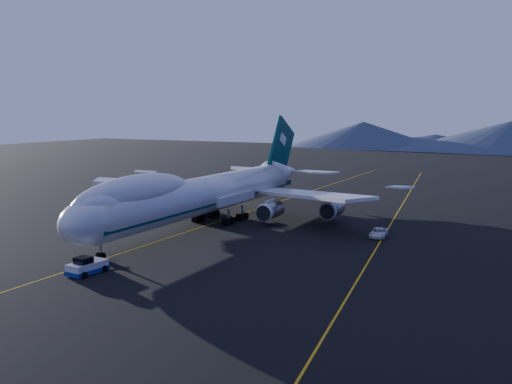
% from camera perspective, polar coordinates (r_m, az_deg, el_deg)
% --- Properties ---
extents(ground, '(500.00, 500.00, 0.00)m').
position_cam_1_polar(ground, '(102.03, -5.14, -3.40)').
color(ground, black).
rests_on(ground, ground).
extents(taxiway_line_main, '(0.25, 220.00, 0.01)m').
position_cam_1_polar(taxiway_line_main, '(102.02, -5.14, -3.40)').
color(taxiway_line_main, '#D09A0C').
rests_on(taxiway_line_main, ground).
extents(taxiway_line_side, '(28.08, 198.09, 0.01)m').
position_cam_1_polar(taxiway_line_side, '(99.32, 12.89, -3.89)').
color(taxiway_line_side, '#D09A0C').
rests_on(taxiway_line_side, ground).
extents(boeing_747, '(59.62, 72.43, 19.37)m').
position_cam_1_polar(boeing_747, '(101.07, -5.17, -0.17)').
color(boeing_747, silver).
rests_on(boeing_747, ground).
extents(pushback_tug, '(3.29, 5.36, 2.26)m').
position_cam_1_polar(pushback_tug, '(75.35, -16.52, -7.28)').
color(pushback_tug, silver).
rests_on(pushback_tug, ground).
extents(service_van, '(2.90, 5.50, 1.48)m').
position_cam_1_polar(service_van, '(94.64, 12.18, -4.00)').
color(service_van, white).
rests_on(service_van, ground).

